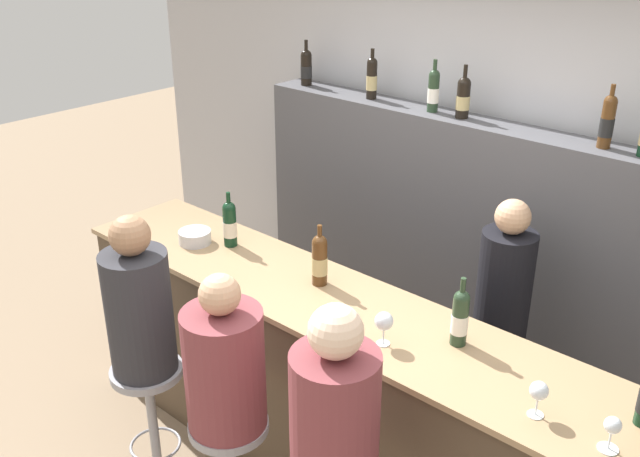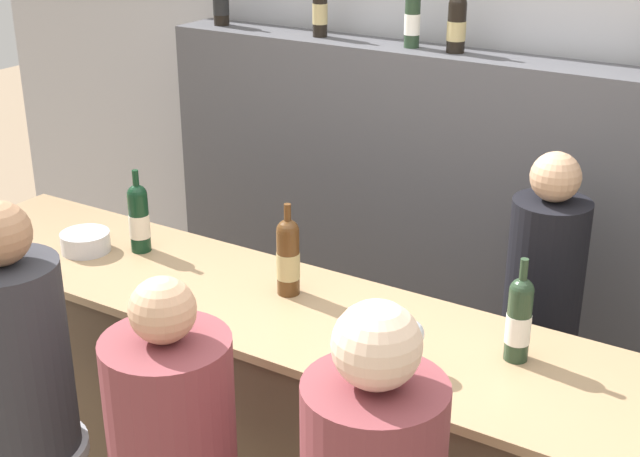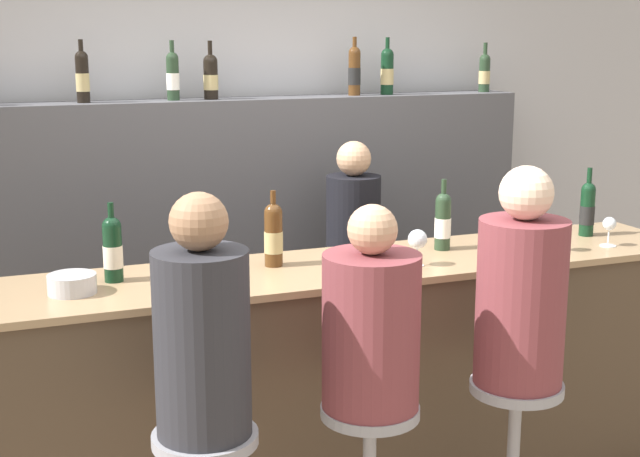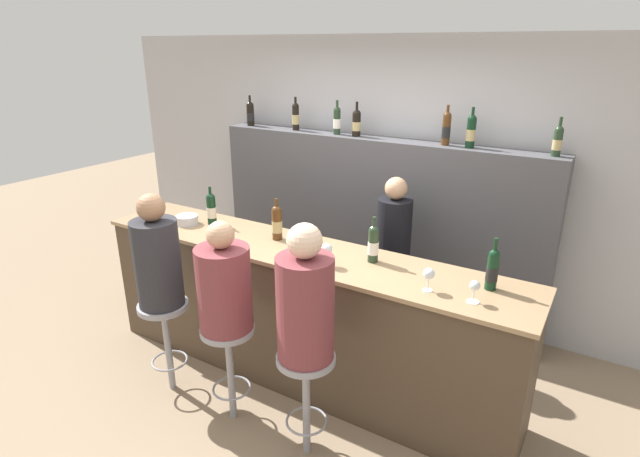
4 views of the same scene
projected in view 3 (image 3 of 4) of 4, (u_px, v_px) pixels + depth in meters
The scene contains 23 objects.
wall_back at pixel (238, 168), 5.15m from camera, with size 6.40×0.05×2.60m.
bar_counter at pixel (335, 384), 3.94m from camera, with size 3.44×0.63×1.09m.
back_bar_cabinet at pixel (250, 251), 5.04m from camera, with size 3.23×0.28×1.72m.
wine_bottle_counter_0 at pixel (113, 249), 3.55m from camera, with size 0.08×0.08×0.32m.
wine_bottle_counter_1 at pixel (273, 234), 3.78m from camera, with size 0.08×0.08×0.33m.
wine_bottle_counter_2 at pixel (443, 221), 4.07m from camera, with size 0.07×0.07×0.33m.
wine_bottle_counter_3 at pixel (587, 208), 4.35m from camera, with size 0.07×0.07×0.34m.
wine_bottle_backbar_1 at pixel (82, 76), 4.52m from camera, with size 0.07×0.07×0.32m.
wine_bottle_backbar_2 at pixel (173, 75), 4.68m from camera, with size 0.07×0.07×0.31m.
wine_bottle_backbar_3 at pixel (211, 76), 4.76m from camera, with size 0.08×0.08×0.31m.
wine_bottle_backbar_4 at pixel (354, 71), 5.05m from camera, with size 0.07×0.07×0.33m.
wine_bottle_backbar_5 at pixel (387, 71), 5.12m from camera, with size 0.08×0.08×0.32m.
wine_bottle_backbar_6 at pixel (484, 72), 5.35m from camera, with size 0.07×0.07×0.29m.
wine_glass_0 at pixel (418, 240), 3.79m from camera, with size 0.08×0.08×0.16m.
wine_glass_1 at pixel (559, 228), 4.04m from camera, with size 0.07×0.07×0.15m.
wine_glass_2 at pixel (609, 226), 4.14m from camera, with size 0.07×0.07×0.14m.
metal_bowl at pixel (72, 284), 3.40m from camera, with size 0.19×0.19×0.07m.
guest_seated_left at pixel (202, 332), 2.95m from camera, with size 0.32×0.32×0.83m.
bar_stool_middle at pixel (370, 448), 3.28m from camera, with size 0.37×0.37×0.74m.
guest_seated_middle at pixel (371, 324), 3.18m from camera, with size 0.35×0.35×0.75m.
bar_stool_right at pixel (515, 421), 3.50m from camera, with size 0.37×0.37×0.74m.
guest_seated_right at pixel (521, 292), 3.39m from camera, with size 0.34×0.34×0.85m.
bartender at pixel (353, 292), 4.77m from camera, with size 0.29×0.29×1.52m.
Camera 3 is at (-1.39, -3.13, 2.07)m, focal length 50.00 mm.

